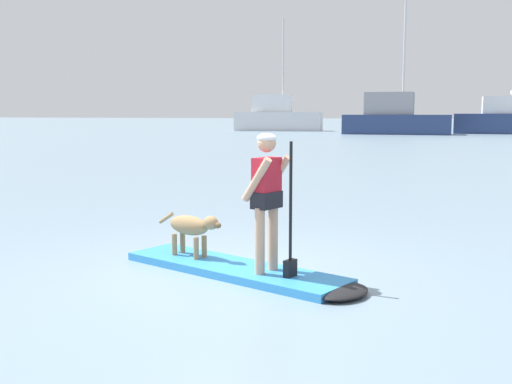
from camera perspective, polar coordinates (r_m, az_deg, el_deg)
ground_plane at (r=7.74m, az=-2.14°, el=-7.55°), size 400.00×400.00×0.00m
paddleboard at (r=7.59m, az=-0.83°, el=-7.46°), size 3.43×1.98×0.10m
person_paddler at (r=7.20m, az=1.10°, el=-0.10°), size 0.68×0.59×1.66m
dog at (r=8.11m, az=-6.04°, el=-3.28°), size 1.08×0.50×0.58m
moored_boat_port at (r=67.45m, az=1.99°, el=7.04°), size 9.67×3.84×12.06m
moored_boat_outer at (r=58.21m, az=12.86°, el=6.74°), size 9.76×3.69×11.97m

